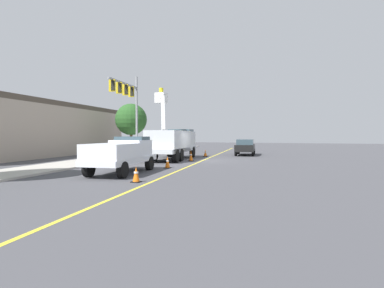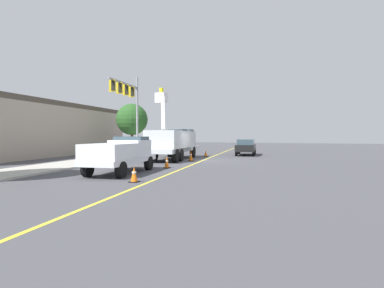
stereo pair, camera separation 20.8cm
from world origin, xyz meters
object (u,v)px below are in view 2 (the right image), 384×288
(utility_bucket_truck, at_px, (173,141))
(traffic_signal_mast, at_px, (129,99))
(traffic_cone_mid_front, at_px, (167,162))
(service_pickup_truck, at_px, (120,153))
(passing_minivan, at_px, (246,146))
(traffic_cone_mid_rear, at_px, (191,156))
(traffic_cone_trailing, at_px, (206,153))
(traffic_cone_leading, at_px, (134,174))

(utility_bucket_truck, bearing_deg, traffic_signal_mast, 84.53)
(traffic_cone_mid_front, bearing_deg, service_pickup_truck, 159.14)
(passing_minivan, bearing_deg, traffic_cone_mid_rear, 162.58)
(service_pickup_truck, height_order, traffic_signal_mast, traffic_signal_mast)
(traffic_cone_trailing, height_order, traffic_signal_mast, traffic_signal_mast)
(service_pickup_truck, bearing_deg, traffic_signal_mast, 30.12)
(traffic_cone_leading, xyz_separation_m, traffic_cone_mid_rear, (11.47, 1.65, 0.06))
(utility_bucket_truck, height_order, traffic_cone_trailing, utility_bucket_truck)
(service_pickup_truck, distance_m, passing_minivan, 18.23)
(traffic_cone_mid_rear, relative_size, traffic_cone_trailing, 1.20)
(traffic_cone_mid_rear, bearing_deg, traffic_cone_mid_front, -175.27)
(traffic_cone_mid_rear, bearing_deg, passing_minivan, -17.42)
(service_pickup_truck, distance_m, traffic_cone_trailing, 14.37)
(traffic_cone_mid_front, bearing_deg, passing_minivan, -9.23)
(utility_bucket_truck, relative_size, service_pickup_truck, 1.45)
(passing_minivan, bearing_deg, traffic_cone_trailing, 136.57)
(service_pickup_truck, xyz_separation_m, passing_minivan, (17.86, -3.64, -0.15))
(traffic_cone_trailing, bearing_deg, traffic_cone_leading, -172.71)
(service_pickup_truck, bearing_deg, traffic_cone_mid_rear, -5.28)
(traffic_cone_leading, bearing_deg, traffic_cone_mid_rear, 8.19)
(traffic_cone_mid_front, bearing_deg, traffic_cone_trailing, 5.06)
(traffic_cone_leading, xyz_separation_m, traffic_cone_trailing, (16.93, 2.17, -0.01))
(passing_minivan, xyz_separation_m, traffic_cone_leading, (-20.44, 1.16, -0.62))
(passing_minivan, height_order, traffic_cone_mid_rear, passing_minivan)
(utility_bucket_truck, bearing_deg, traffic_cone_leading, -163.29)
(utility_bucket_truck, bearing_deg, traffic_cone_mid_front, -158.70)
(utility_bucket_truck, xyz_separation_m, service_pickup_truck, (-9.93, -1.29, -0.48))
(utility_bucket_truck, bearing_deg, service_pickup_truck, -172.63)
(passing_minivan, relative_size, traffic_signal_mast, 0.63)
(utility_bucket_truck, xyz_separation_m, traffic_cone_leading, (-12.52, -3.76, -1.24))
(traffic_cone_leading, xyz_separation_m, traffic_signal_mast, (12.97, 8.50, 5.15))
(utility_bucket_truck, distance_m, traffic_cone_trailing, 4.85)
(traffic_cone_mid_rear, xyz_separation_m, traffic_signal_mast, (1.50, 6.85, 5.09))
(passing_minivan, bearing_deg, utility_bucket_truck, 148.16)
(traffic_cone_leading, height_order, traffic_cone_mid_front, traffic_cone_mid_front)
(utility_bucket_truck, distance_m, passing_minivan, 9.35)
(utility_bucket_truck, xyz_separation_m, traffic_cone_mid_front, (-6.58, -2.56, -1.22))
(traffic_cone_mid_rear, distance_m, traffic_cone_trailing, 5.48)
(service_pickup_truck, height_order, passing_minivan, service_pickup_truck)
(traffic_cone_mid_front, bearing_deg, traffic_cone_leading, -168.64)
(service_pickup_truck, distance_m, traffic_cone_mid_front, 3.67)
(utility_bucket_truck, relative_size, traffic_cone_mid_rear, 10.06)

